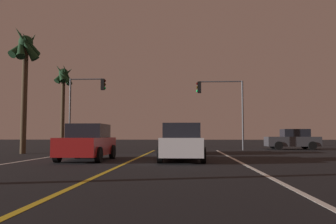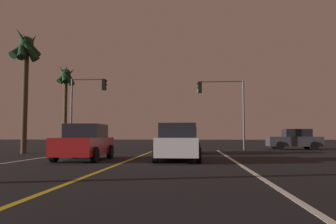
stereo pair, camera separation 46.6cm
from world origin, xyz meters
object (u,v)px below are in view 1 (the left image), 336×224
object	(u,v)px
car_oncoming	(88,143)
traffic_light_near_right	(220,98)
traffic_light_near_left	(87,97)
car_lead_same_lane	(182,143)
palm_tree_left_far	(63,81)
palm_tree_left_mid	(25,54)
car_crossing_side	(293,140)
car_ahead_far	(185,141)

from	to	relation	value
car_oncoming	traffic_light_near_right	distance (m)	14.10
traffic_light_near_right	traffic_light_near_left	bearing A→B (deg)	0.00
car_oncoming	car_lead_same_lane	bearing A→B (deg)	87.02
car_oncoming	palm_tree_left_far	distance (m)	19.16
palm_tree_left_mid	palm_tree_left_far	world-z (taller)	palm_tree_left_mid
car_lead_same_lane	palm_tree_left_far	xyz separation A→B (m)	(-11.82, 16.99, 5.62)
car_crossing_side	traffic_light_near_right	world-z (taller)	traffic_light_near_right
car_crossing_side	traffic_light_near_left	xyz separation A→B (m)	(-17.06, -2.04, 3.47)
car_oncoming	palm_tree_left_mid	world-z (taller)	palm_tree_left_mid
car_oncoming	traffic_light_near_left	xyz separation A→B (m)	(-3.52, 11.59, 3.47)
car_oncoming	car_ahead_far	world-z (taller)	same
car_lead_same_lane	traffic_light_near_left	xyz separation A→B (m)	(-7.95, 11.82, 3.47)
car_lead_same_lane	palm_tree_left_mid	distance (m)	13.07
car_lead_same_lane	traffic_light_near_right	bearing A→B (deg)	-13.70
car_oncoming	traffic_light_near_left	size ratio (longest dim) A/B	0.74
car_lead_same_lane	car_ahead_far	bearing A→B (deg)	-0.66
car_lead_same_lane	car_oncoming	size ratio (longest dim) A/B	1.00
car_crossing_side	traffic_light_near_right	bearing A→B (deg)	18.13
car_crossing_side	traffic_light_near_left	size ratio (longest dim) A/B	0.74
car_lead_same_lane	traffic_light_near_left	size ratio (longest dim) A/B	0.74
car_crossing_side	car_oncoming	bearing A→B (deg)	45.20
palm_tree_left_mid	palm_tree_left_far	distance (m)	11.30
car_oncoming	traffic_light_near_right	world-z (taller)	traffic_light_near_right
traffic_light_near_right	traffic_light_near_left	xyz separation A→B (m)	(-10.83, -0.00, 0.16)
car_ahead_far	traffic_light_near_right	xyz separation A→B (m)	(2.81, 5.35, 3.31)
car_oncoming	palm_tree_left_mid	bearing A→B (deg)	-133.58
car_oncoming	palm_tree_left_far	xyz separation A→B (m)	(-7.39, 16.76, 5.62)
car_ahead_far	traffic_light_near_left	bearing A→B (deg)	56.31
car_ahead_far	car_crossing_side	distance (m)	11.67
car_lead_same_lane	car_ahead_far	world-z (taller)	same
car_crossing_side	car_lead_same_lane	bearing A→B (deg)	56.69
car_ahead_far	traffic_light_near_left	size ratio (longest dim) A/B	0.74
car_ahead_far	palm_tree_left_mid	xyz separation A→B (m)	(-10.35, -0.68, 5.62)
car_lead_same_lane	traffic_light_near_left	distance (m)	14.66
car_crossing_side	traffic_light_near_left	distance (m)	17.53
car_oncoming	palm_tree_left_far	size ratio (longest dim) A/B	0.53
car_ahead_far	palm_tree_left_mid	world-z (taller)	palm_tree_left_mid
car_oncoming	palm_tree_left_mid	size ratio (longest dim) A/B	0.52
palm_tree_left_mid	car_oncoming	bearing A→B (deg)	-43.58
car_oncoming	car_crossing_side	distance (m)	19.21
palm_tree_left_mid	palm_tree_left_far	xyz separation A→B (m)	(-1.55, 11.20, 0.00)
car_ahead_far	palm_tree_left_far	size ratio (longest dim) A/B	0.53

